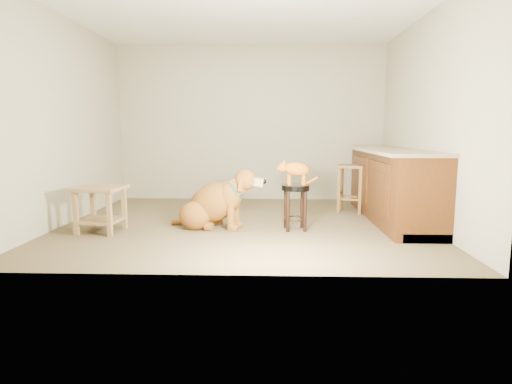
{
  "coord_description": "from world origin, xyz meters",
  "views": [
    {
      "loc": [
        0.34,
        -5.36,
        1.17
      ],
      "look_at": [
        0.17,
        -0.31,
        0.45
      ],
      "focal_mm": 30.0,
      "sensor_mm": 36.0,
      "label": 1
    }
  ],
  "objects_px": {
    "side_table": "(100,202)",
    "tabby_kitten": "(295,170)",
    "padded_stool": "(295,198)",
    "wood_stool": "(351,188)",
    "golden_retriever": "(214,204)"
  },
  "relations": [
    {
      "from": "wood_stool",
      "to": "tabby_kitten",
      "type": "height_order",
      "value": "tabby_kitten"
    },
    {
      "from": "padded_stool",
      "to": "tabby_kitten",
      "type": "relative_size",
      "value": 1.07
    },
    {
      "from": "wood_stool",
      "to": "side_table",
      "type": "bearing_deg",
      "value": -156.59
    },
    {
      "from": "tabby_kitten",
      "to": "wood_stool",
      "type": "bearing_deg",
      "value": 47.05
    },
    {
      "from": "wood_stool",
      "to": "golden_retriever",
      "type": "bearing_deg",
      "value": -149.21
    },
    {
      "from": "wood_stool",
      "to": "golden_retriever",
      "type": "relative_size",
      "value": 0.58
    },
    {
      "from": "side_table",
      "to": "golden_retriever",
      "type": "bearing_deg",
      "value": 11.33
    },
    {
      "from": "padded_stool",
      "to": "side_table",
      "type": "bearing_deg",
      "value": -175.48
    },
    {
      "from": "tabby_kitten",
      "to": "padded_stool",
      "type": "bearing_deg",
      "value": -5.72
    },
    {
      "from": "side_table",
      "to": "tabby_kitten",
      "type": "distance_m",
      "value": 2.3
    },
    {
      "from": "wood_stool",
      "to": "side_table",
      "type": "distance_m",
      "value": 3.43
    },
    {
      "from": "tabby_kitten",
      "to": "golden_retriever",
      "type": "bearing_deg",
      "value": 169.12
    },
    {
      "from": "golden_retriever",
      "to": "padded_stool",
      "type": "bearing_deg",
      "value": 8.15
    },
    {
      "from": "padded_stool",
      "to": "side_table",
      "type": "height_order",
      "value": "padded_stool"
    },
    {
      "from": "side_table",
      "to": "golden_retriever",
      "type": "xyz_separation_m",
      "value": [
        1.3,
        0.26,
        -0.06
      ]
    }
  ]
}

